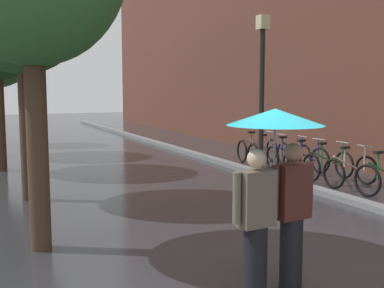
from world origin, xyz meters
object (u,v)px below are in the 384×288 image
parked_bicycle_5 (268,154)px  parked_bicycle_2 (328,165)px  parked_bicycle_0 (384,177)px  parked_bicycle_4 (289,157)px  parked_bicycle_6 (257,150)px  street_lamp_post (262,86)px  parked_bicycle_1 (351,171)px  couple_under_umbrella (275,175)px  parked_bicycle_3 (306,161)px

parked_bicycle_5 → parked_bicycle_2: bearing=-85.7°
parked_bicycle_0 → parked_bicycle_4: bearing=90.0°
parked_bicycle_0 → parked_bicycle_6: 5.07m
parked_bicycle_5 → street_lamp_post: (-1.63, -2.09, 1.96)m
parked_bicycle_0 → parked_bicycle_2: size_ratio=1.04×
parked_bicycle_2 → parked_bicycle_5: same height
parked_bicycle_5 → street_lamp_post: street_lamp_post is taller
parked_bicycle_1 → parked_bicycle_6: (0.09, 4.15, 0.00)m
parked_bicycle_5 → couple_under_umbrella: 8.89m
parked_bicycle_1 → parked_bicycle_6: size_ratio=0.96×
parked_bicycle_2 → parked_bicycle_3: 0.78m
parked_bicycle_3 → parked_bicycle_2: bearing=-85.8°
parked_bicycle_3 → parked_bicycle_1: bearing=-90.5°
parked_bicycle_2 → parked_bicycle_0: bearing=-90.0°
parked_bicycle_6 → couple_under_umbrella: (-5.07, -8.28, 0.97)m
parked_bicycle_1 → parked_bicycle_3: 1.64m
parked_bicycle_3 → parked_bicycle_4: size_ratio=1.01×
parked_bicycle_0 → couple_under_umbrella: 6.07m
parked_bicycle_2 → parked_bicycle_5: (-0.18, 2.37, 0.00)m
parked_bicycle_0 → parked_bicycle_3: 2.56m
parked_bicycle_0 → parked_bicycle_4: 3.42m
parked_bicycle_4 → parked_bicycle_6: same height
parked_bicycle_5 → street_lamp_post: bearing=-127.9°
parked_bicycle_6 → street_lamp_post: street_lamp_post is taller
parked_bicycle_0 → parked_bicycle_6: size_ratio=0.99×
parked_bicycle_6 → street_lamp_post: bearing=-121.2°
parked_bicycle_0 → parked_bicycle_2: 1.78m
parked_bicycle_4 → couple_under_umbrella: couple_under_umbrella is taller
parked_bicycle_1 → parked_bicycle_3: (0.02, 1.64, 0.00)m
parked_bicycle_6 → parked_bicycle_5: bearing=-101.9°
parked_bicycle_4 → street_lamp_post: 2.99m
parked_bicycle_0 → parked_bicycle_6: same height
street_lamp_post → parked_bicycle_1: bearing=-33.3°
parked_bicycle_0 → parked_bicycle_4: size_ratio=0.99×
parked_bicycle_0 → couple_under_umbrella: couple_under_umbrella is taller
parked_bicycle_5 → parked_bicycle_6: same height
parked_bicycle_1 → street_lamp_post: 2.86m
parked_bicycle_6 → couple_under_umbrella: bearing=-121.5°
parked_bicycle_2 → parked_bicycle_5: bearing=94.3°
couple_under_umbrella → street_lamp_post: (3.25, 5.27, 0.98)m
parked_bicycle_5 → parked_bicycle_6: (0.19, 0.92, 0.00)m
parked_bicycle_3 → street_lamp_post: bearing=-164.1°
parked_bicycle_3 → parked_bicycle_6: same height
parked_bicycle_4 → parked_bicycle_6: size_ratio=0.99×
parked_bicycle_0 → parked_bicycle_4: (0.00, 3.42, 0.00)m
parked_bicycle_1 → parked_bicycle_4: same height
parked_bicycle_0 → parked_bicycle_1: 0.92m
parked_bicycle_1 → parked_bicycle_5: (-0.11, 3.23, 0.00)m
parked_bicycle_4 → couple_under_umbrella: 8.39m
parked_bicycle_5 → parked_bicycle_6: 0.94m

